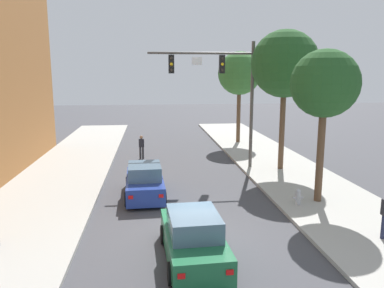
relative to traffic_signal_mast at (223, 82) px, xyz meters
name	(u,v)px	position (x,y,z in m)	size (l,w,h in m)	color
ground_plane	(195,240)	(-2.85, -9.77, -5.33)	(120.00, 120.00, 0.00)	#424247
sidewalk_left	(2,247)	(-9.35, -9.77, -5.25)	(5.00, 60.00, 0.15)	#A8A59E
sidewalk_right	(369,230)	(3.65, -9.77, -5.25)	(5.00, 60.00, 0.15)	#A8A59E
traffic_signal_mast	(223,82)	(0.00, 0.00, 0.00)	(6.26, 0.38, 7.50)	#514C47
car_lead_blue	(145,182)	(-4.65, -4.71, -4.60)	(1.95, 4.30, 1.60)	navy
car_following_green	(193,239)	(-3.07, -11.19, -4.60)	(1.98, 4.31, 1.60)	#1E663D
pedestrian_crossing_road	(142,146)	(-4.96, 3.46, -4.41)	(0.36, 0.22, 1.64)	#333338
fire_hydrant	(298,197)	(2.02, -7.00, -4.82)	(0.48, 0.24, 0.72)	#B2B2B7
street_tree_nearest	(325,85)	(3.10, -6.61, -0.01)	(2.93, 2.93, 6.68)	brown
street_tree_second	(285,64)	(3.44, -0.71, 0.99)	(3.89, 3.89, 8.14)	brown
street_tree_third	(239,74)	(2.98, 8.49, 0.46)	(3.51, 3.51, 7.43)	brown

